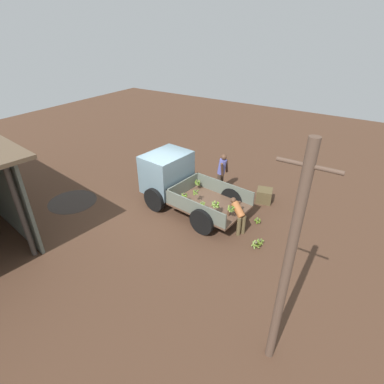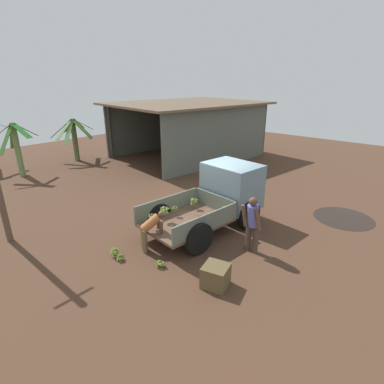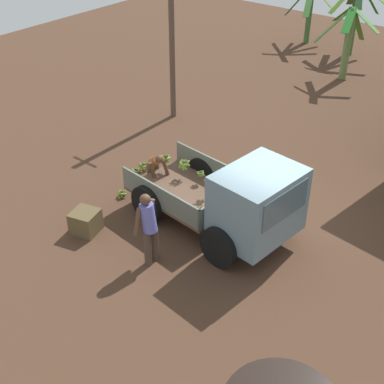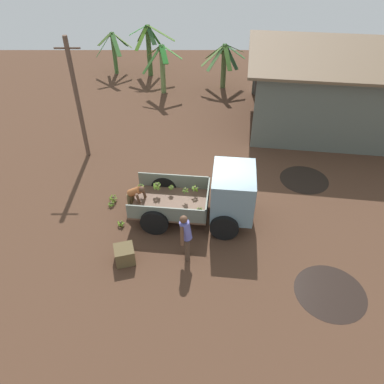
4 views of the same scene
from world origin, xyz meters
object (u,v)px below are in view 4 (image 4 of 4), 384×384
at_px(utility_pole, 78,100).
at_px(banana_bunch_on_ground_0, 113,198).
at_px(cargo_truck, 220,195).
at_px(banana_bunch_on_ground_1, 121,224).
at_px(banana_bunch_on_ground_2, 111,204).
at_px(person_foreground_visitor, 186,235).
at_px(person_worker_loading, 135,195).
at_px(wooden_crate_0, 125,254).

distance_m(utility_pole, banana_bunch_on_ground_0, 4.39).
bearing_deg(cargo_truck, banana_bunch_on_ground_1, -166.78).
bearing_deg(banana_bunch_on_ground_0, banana_bunch_on_ground_1, -70.29).
relative_size(utility_pole, banana_bunch_on_ground_2, 20.64).
bearing_deg(banana_bunch_on_ground_1, banana_bunch_on_ground_0, 109.71).
height_order(person_foreground_visitor, person_worker_loading, person_foreground_visitor).
xyz_separation_m(utility_pole, banana_bunch_on_ground_1, (2.13, -4.59, -2.48)).
height_order(utility_pole, wooden_crate_0, utility_pole).
bearing_deg(banana_bunch_on_ground_2, person_worker_loading, -13.61).
bearing_deg(wooden_crate_0, banana_bunch_on_ground_1, 103.22).
height_order(utility_pole, banana_bunch_on_ground_0, utility_pole).
xyz_separation_m(person_foreground_visitor, banana_bunch_on_ground_0, (-2.76, 2.76, -0.81)).
bearing_deg(wooden_crate_0, banana_bunch_on_ground_2, 108.63).
bearing_deg(banana_bunch_on_ground_2, cargo_truck, -9.50).
distance_m(person_worker_loading, banana_bunch_on_ground_1, 1.12).
relative_size(banana_bunch_on_ground_1, wooden_crate_0, 0.43).
bearing_deg(person_foreground_visitor, person_worker_loading, -53.22).
distance_m(person_foreground_visitor, banana_bunch_on_ground_2, 3.84).
xyz_separation_m(cargo_truck, banana_bunch_on_ground_1, (-3.41, -0.42, -0.95)).
height_order(cargo_truck, wooden_crate_0, cargo_truck).
height_order(person_worker_loading, banana_bunch_on_ground_2, person_worker_loading).
bearing_deg(banana_bunch_on_ground_2, banana_bunch_on_ground_0, 81.44).
xyz_separation_m(banana_bunch_on_ground_0, wooden_crate_0, (0.85, -2.92, 0.13)).
relative_size(person_foreground_visitor, banana_bunch_on_ground_2, 7.01).
distance_m(cargo_truck, person_worker_loading, 3.02).
xyz_separation_m(utility_pole, banana_bunch_on_ground_0, (1.65, -3.24, -2.45)).
xyz_separation_m(cargo_truck, person_foreground_visitor, (-1.14, -1.83, -0.10)).
height_order(person_worker_loading, banana_bunch_on_ground_1, person_worker_loading).
bearing_deg(utility_pole, wooden_crate_0, -67.90).
xyz_separation_m(person_worker_loading, banana_bunch_on_ground_2, (-0.96, 0.23, -0.61)).
bearing_deg(banana_bunch_on_ground_0, person_foreground_visitor, -45.01).
distance_m(cargo_truck, banana_bunch_on_ground_0, 4.11).
xyz_separation_m(utility_pole, person_foreground_visitor, (4.41, -6.00, -1.64)).
relative_size(person_worker_loading, banana_bunch_on_ground_2, 4.84).
xyz_separation_m(cargo_truck, person_worker_loading, (-2.97, 0.43, -0.35)).
xyz_separation_m(utility_pole, banana_bunch_on_ground_2, (1.61, -3.52, -2.50)).
distance_m(banana_bunch_on_ground_0, banana_bunch_on_ground_2, 0.28).
distance_m(banana_bunch_on_ground_1, wooden_crate_0, 1.63).
bearing_deg(banana_bunch_on_ground_1, wooden_crate_0, -76.78).
height_order(banana_bunch_on_ground_2, wooden_crate_0, wooden_crate_0).
bearing_deg(banana_bunch_on_ground_0, person_worker_loading, -28.66).
bearing_deg(person_foreground_visitor, banana_bunch_on_ground_2, -43.98).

